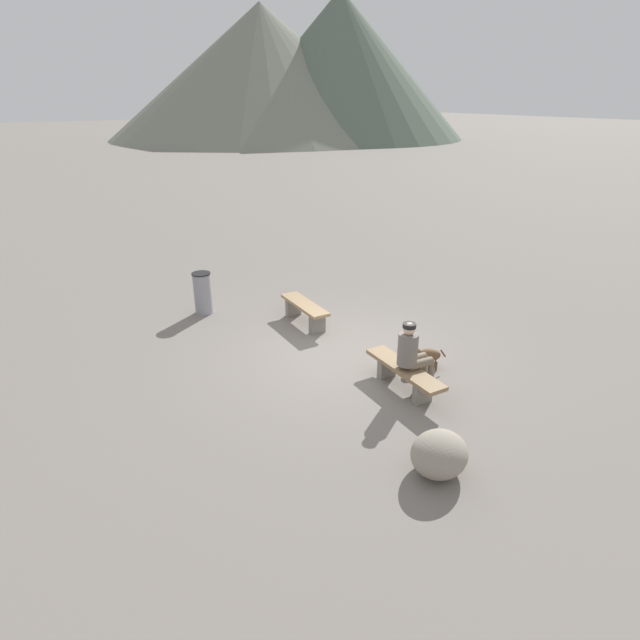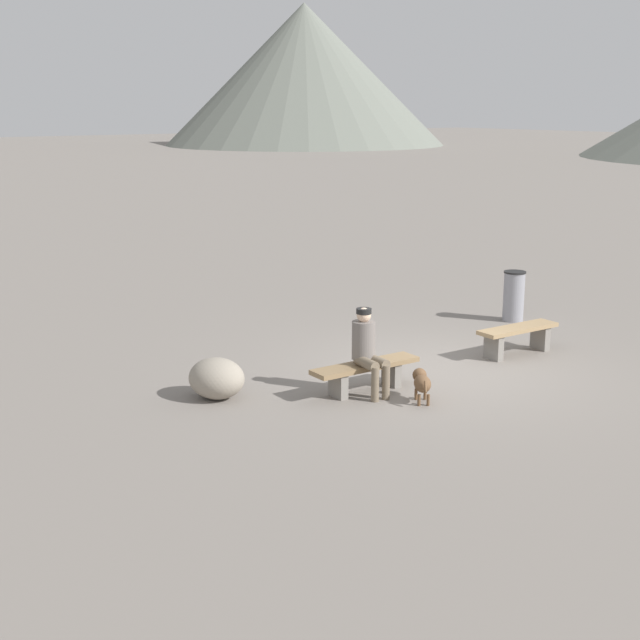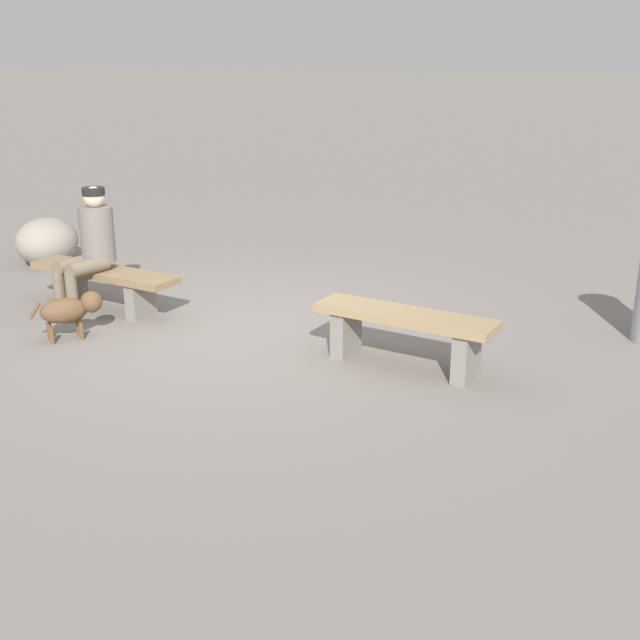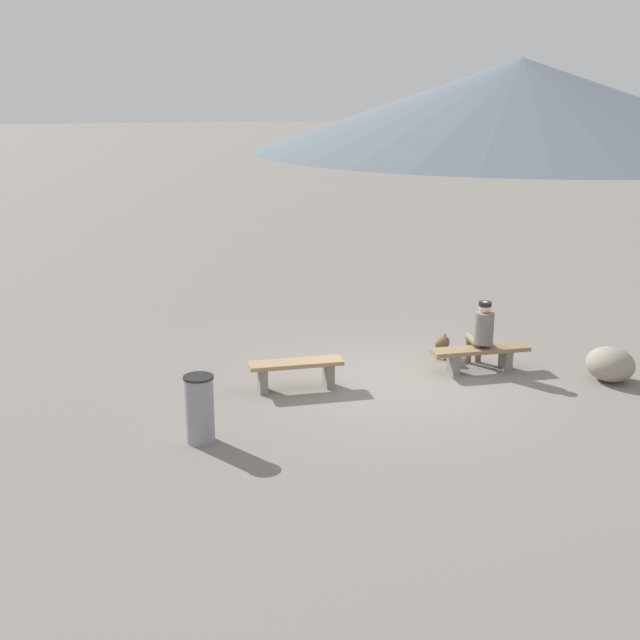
% 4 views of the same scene
% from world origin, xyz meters
% --- Properties ---
extents(ground, '(210.00, 210.00, 0.06)m').
position_xyz_m(ground, '(0.00, 0.00, -0.03)').
color(ground, gray).
extents(bench_left, '(1.53, 0.45, 0.47)m').
position_xyz_m(bench_left, '(-1.67, 0.09, 0.33)').
color(bench_left, gray).
rests_on(bench_left, ground).
extents(bench_right, '(1.72, 0.44, 0.42)m').
position_xyz_m(bench_right, '(1.58, 0.12, 0.30)').
color(bench_right, gray).
rests_on(bench_right, ground).
extents(seated_person, '(0.38, 0.67, 1.24)m').
position_xyz_m(seated_person, '(1.63, 0.21, 0.70)').
color(seated_person, slate).
rests_on(seated_person, ground).
extents(dog, '(0.45, 0.57, 0.42)m').
position_xyz_m(dog, '(1.23, 0.92, 0.28)').
color(dog, brown).
rests_on(dog, ground).
extents(trash_bin, '(0.42, 0.42, 0.96)m').
position_xyz_m(trash_bin, '(-3.41, -1.55, 0.48)').
color(trash_bin, gray).
rests_on(trash_bin, ground).
extents(boulder, '(0.96, 1.02, 0.58)m').
position_xyz_m(boulder, '(3.46, -0.88, 0.29)').
color(boulder, gray).
rests_on(boulder, ground).
extents(distant_peak_3, '(40.67, 40.67, 6.83)m').
position_xyz_m(distant_peak_3, '(26.43, 45.46, 3.42)').
color(distant_peak_3, slate).
rests_on(distant_peak_3, ground).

